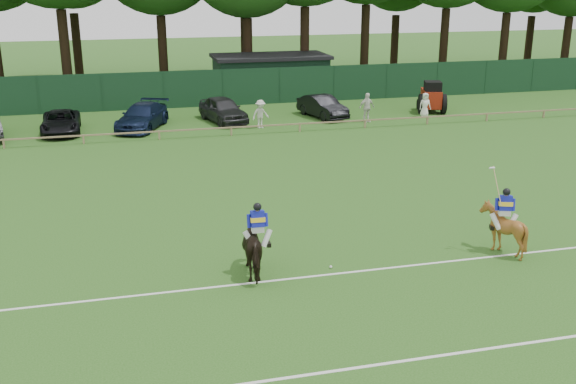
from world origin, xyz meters
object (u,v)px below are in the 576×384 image
object	(u,v)px
sedan_navy	(142,117)
hatch_grey	(223,110)
spectator_left	(260,114)
spectator_mid	(367,107)
horse_dark	(258,247)
tractor	(432,98)
spectator_right	(425,105)
horse_chestnut	(503,229)
utility_shed	(270,75)
polo_ball	(331,267)
estate_black	(323,107)
suv_black	(61,122)

from	to	relation	value
sedan_navy	hatch_grey	xyz separation A→B (m)	(4.89, 0.72, 0.05)
spectator_left	spectator_mid	distance (m)	6.66
sedan_navy	horse_dark	bearing A→B (deg)	-60.96
hatch_grey	tractor	xyz separation A→B (m)	(13.70, -0.36, 0.21)
spectator_right	tractor	world-z (taller)	tractor
horse_chestnut	sedan_navy	size ratio (longest dim) A/B	0.33
spectator_mid	utility_shed	bearing A→B (deg)	97.75
spectator_right	utility_shed	world-z (taller)	utility_shed
hatch_grey	polo_ball	size ratio (longest dim) A/B	50.11
estate_black	polo_ball	size ratio (longest dim) A/B	46.34
horse_dark	horse_chestnut	distance (m)	8.04
suv_black	utility_shed	world-z (taller)	utility_shed
spectator_mid	spectator_right	distance (m)	4.14
horse_chestnut	spectator_right	world-z (taller)	horse_chestnut
sedan_navy	tractor	bearing A→B (deg)	23.60
sedan_navy	spectator_left	world-z (taller)	spectator_left
utility_shed	spectator_mid	bearing A→B (deg)	-70.63
estate_black	spectator_mid	xyz separation A→B (m)	(2.21, -2.00, 0.21)
hatch_grey	polo_ball	xyz separation A→B (m)	(-0.18, -22.29, -0.72)
utility_shed	tractor	size ratio (longest dim) A/B	2.98
horse_chestnut	spectator_left	world-z (taller)	spectator_left
spectator_left	utility_shed	world-z (taller)	utility_shed
hatch_grey	utility_shed	size ratio (longest dim) A/B	0.54
horse_dark	horse_chestnut	bearing A→B (deg)	179.64
suv_black	spectator_right	size ratio (longest dim) A/B	2.96
hatch_grey	spectator_mid	xyz separation A→B (m)	(8.52, -2.16, 0.13)
spectator_left	suv_black	bearing A→B (deg)	154.57
estate_black	spectator_left	bearing A→B (deg)	-170.38
horse_chestnut	estate_black	world-z (taller)	horse_chestnut
tractor	sedan_navy	bearing A→B (deg)	-161.77
estate_black	polo_ball	bearing A→B (deg)	-121.60
suv_black	polo_ball	world-z (taller)	suv_black
spectator_mid	tractor	xyz separation A→B (m)	(5.18, 1.80, 0.08)
horse_dark	hatch_grey	size ratio (longest dim) A/B	0.45
hatch_grey	spectator_mid	size ratio (longest dim) A/B	2.52
estate_black	spectator_mid	world-z (taller)	spectator_mid
suv_black	hatch_grey	size ratio (longest dim) A/B	1.01
hatch_grey	spectator_right	world-z (taller)	hatch_grey
spectator_mid	horse_chestnut	bearing A→B (deg)	-109.81
spectator_right	polo_ball	world-z (taller)	spectator_right
suv_black	tractor	distance (m)	23.16
spectator_left	hatch_grey	bearing A→B (deg)	111.91
suv_black	utility_shed	bearing A→B (deg)	30.76
spectator_mid	spectator_right	world-z (taller)	spectator_mid
utility_shed	hatch_grey	bearing A→B (deg)	-120.41
polo_ball	tractor	distance (m)	25.97
sedan_navy	estate_black	bearing A→B (deg)	25.33
horse_dark	spectator_right	distance (m)	25.38
horse_dark	polo_ball	distance (m)	2.40
estate_black	utility_shed	size ratio (longest dim) A/B	0.50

